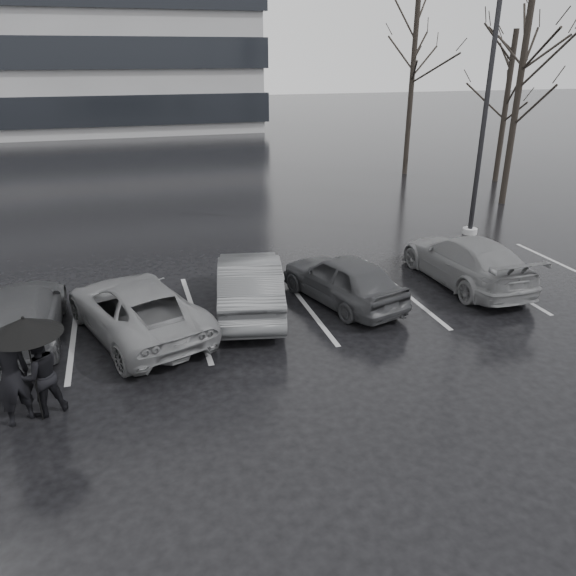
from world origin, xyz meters
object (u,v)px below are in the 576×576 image
at_px(car_west_c, 18,314).
at_px(tree_north, 411,90).
at_px(pedestrian_left, 11,377).
at_px(pedestrian_right, 40,375).
at_px(tree_ne, 505,108).
at_px(car_west_b, 137,308).
at_px(car_west_a, 250,283).
at_px(car_east, 466,260).
at_px(lamp_post, 485,110).
at_px(tree_east, 516,106).
at_px(car_main, 343,279).

relative_size(car_west_c, tree_north, 0.52).
bearing_deg(pedestrian_left, car_west_c, -115.73).
bearing_deg(pedestrian_right, tree_ne, -166.94).
height_order(car_west_b, tree_north, tree_north).
bearing_deg(pedestrian_left, tree_ne, -175.64).
bearing_deg(tree_north, car_west_b, -133.98).
bearing_deg(tree_north, car_west_a, -129.10).
distance_m(car_west_c, car_east, 11.39).
xyz_separation_m(car_west_b, lamp_post, (11.68, 4.58, 3.58)).
distance_m(pedestrian_left, tree_ne, 25.26).
height_order(pedestrian_left, tree_north, tree_north).
bearing_deg(tree_east, car_main, -143.34).
height_order(lamp_post, tree_north, lamp_post).
xyz_separation_m(car_main, car_west_a, (-2.38, 0.23, 0.07)).
xyz_separation_m(car_main, pedestrian_right, (-6.85, -3.01, 0.14)).
bearing_deg(car_east, lamp_post, -126.39).
bearing_deg(pedestrian_right, car_west_c, -99.59).
bearing_deg(pedestrian_left, car_west_b, -159.07).
distance_m(car_east, tree_ne, 14.97).
bearing_deg(lamp_post, car_main, -146.97).
bearing_deg(car_west_b, tree_north, -153.29).
relative_size(car_west_c, pedestrian_left, 2.44).
relative_size(car_west_a, pedestrian_right, 2.75).
xyz_separation_m(car_west_b, tree_ne, (18.05, 12.08, 2.87)).
distance_m(car_west_c, tree_north, 22.81).
bearing_deg(pedestrian_right, car_west_b, -146.44).
height_order(pedestrian_right, lamp_post, lamp_post).
xyz_separation_m(car_west_a, pedestrian_right, (-4.47, -3.24, 0.07)).
bearing_deg(car_main, tree_north, -139.55).
xyz_separation_m(car_west_c, lamp_post, (14.19, 4.19, 3.58)).
height_order(car_west_a, lamp_post, lamp_post).
xyz_separation_m(lamp_post, tree_north, (2.88, 10.50, 0.04)).
bearing_deg(pedestrian_left, tree_north, -165.08).
relative_size(pedestrian_right, tree_ne, 0.22).
relative_size(car_west_b, lamp_post, 0.49).
height_order(car_west_b, car_west_c, car_west_c).
bearing_deg(lamp_post, tree_ne, 49.65).
distance_m(car_west_a, car_east, 6.14).
bearing_deg(car_main, pedestrian_right, 6.77).
xyz_separation_m(car_west_c, tree_east, (18.06, 7.69, 3.36)).
height_order(car_main, pedestrian_left, pedestrian_left).
bearing_deg(tree_east, tree_north, 98.13).
relative_size(car_west_b, tree_north, 0.53).
bearing_deg(car_east, car_west_c, -0.11).
height_order(pedestrian_right, tree_north, tree_north).
relative_size(car_east, lamp_post, 0.50).
relative_size(car_main, car_west_a, 0.88).
bearing_deg(car_main, car_west_c, -17.58).
height_order(car_main, lamp_post, lamp_post).
xyz_separation_m(car_main, car_east, (3.76, 0.30, 0.02)).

